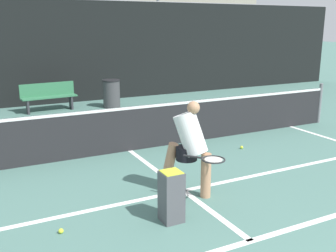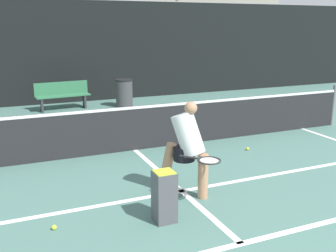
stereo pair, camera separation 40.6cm
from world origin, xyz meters
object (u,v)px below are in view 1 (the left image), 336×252
(courtside_bench, at_px, (49,96))
(trash_bin, at_px, (111,94))
(player_practicing, at_px, (189,145))
(ball_hopper, at_px, (171,195))
(parked_car, at_px, (129,69))

(courtside_bench, relative_size, trash_bin, 1.90)
(player_practicing, xyz_separation_m, courtside_bench, (-0.75, 7.34, -0.33))
(courtside_bench, bearing_deg, ball_hopper, -94.66)
(courtside_bench, bearing_deg, player_practicing, -89.58)
(courtside_bench, relative_size, parked_car, 0.37)
(ball_hopper, distance_m, trash_bin, 7.83)
(trash_bin, bearing_deg, courtside_bench, 168.99)
(trash_bin, distance_m, parked_car, 5.76)
(ball_hopper, bearing_deg, trash_bin, 76.82)
(ball_hopper, relative_size, courtside_bench, 0.42)
(player_practicing, height_order, parked_car, player_practicing)
(parked_car, bearing_deg, trash_bin, -116.85)
(courtside_bench, xyz_separation_m, trash_bin, (1.90, -0.37, -0.02))
(ball_hopper, height_order, parked_car, parked_car)
(player_practicing, bearing_deg, ball_hopper, -83.92)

